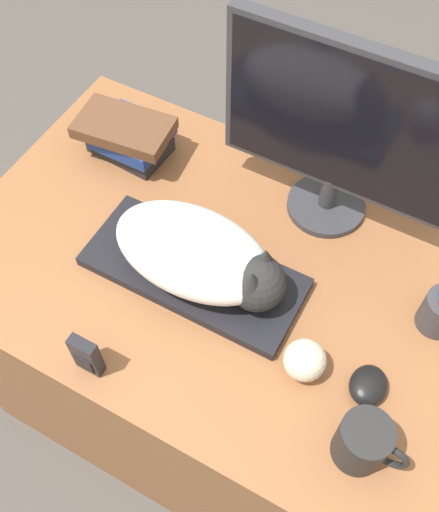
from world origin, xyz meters
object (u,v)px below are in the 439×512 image
(computer_mouse, at_px, (368,385))
(monitor, at_px, (344,129))
(cat, at_px, (202,256))
(book_stack, at_px, (129,136))
(keyboard, at_px, (194,272))
(baseball, at_px, (305,360))
(phone, at_px, (86,356))
(coffee_mug, at_px, (364,443))

(computer_mouse, bearing_deg, monitor, 123.50)
(cat, xyz_separation_m, book_stack, (-0.32, 0.22, -0.03))
(keyboard, distance_m, baseball, 0.29)
(baseball, bearing_deg, book_stack, 152.21)
(monitor, relative_size, baseball, 6.15)
(computer_mouse, bearing_deg, baseball, -170.47)
(phone, bearing_deg, monitor, 67.04)
(baseball, xyz_separation_m, phone, (-0.35, -0.19, 0.01))
(monitor, distance_m, coffee_mug, 0.56)
(cat, bearing_deg, phone, -108.59)
(cat, xyz_separation_m, phone, (-0.09, -0.27, -0.04))
(coffee_mug, relative_size, book_stack, 0.56)
(phone, distance_m, book_stack, 0.54)
(computer_mouse, bearing_deg, keyboard, 171.29)
(cat, bearing_deg, computer_mouse, -9.21)
(keyboard, relative_size, cat, 1.24)
(keyboard, relative_size, book_stack, 1.99)
(phone, bearing_deg, baseball, 28.11)
(keyboard, distance_m, book_stack, 0.38)
(cat, bearing_deg, coffee_mug, -23.38)
(monitor, height_order, book_stack, monitor)
(monitor, distance_m, book_stack, 0.51)
(keyboard, bearing_deg, computer_mouse, -8.71)
(baseball, height_order, phone, phone)
(cat, relative_size, phone, 3.56)
(computer_mouse, height_order, phone, phone)
(cat, relative_size, book_stack, 1.60)
(computer_mouse, bearing_deg, cat, 170.79)
(keyboard, relative_size, computer_mouse, 5.50)
(keyboard, height_order, coffee_mug, coffee_mug)
(monitor, bearing_deg, baseball, -73.10)
(cat, distance_m, computer_mouse, 0.39)
(computer_mouse, distance_m, book_stack, 0.75)
(cat, xyz_separation_m, coffee_mug, (0.40, -0.17, -0.03))
(keyboard, bearing_deg, monitor, 59.83)
(cat, relative_size, monitor, 0.74)
(cat, relative_size, baseball, 4.54)
(coffee_mug, distance_m, baseball, 0.17)
(computer_mouse, relative_size, baseball, 1.03)
(coffee_mug, bearing_deg, monitor, 119.21)
(monitor, height_order, phone, monitor)
(coffee_mug, relative_size, baseball, 1.58)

